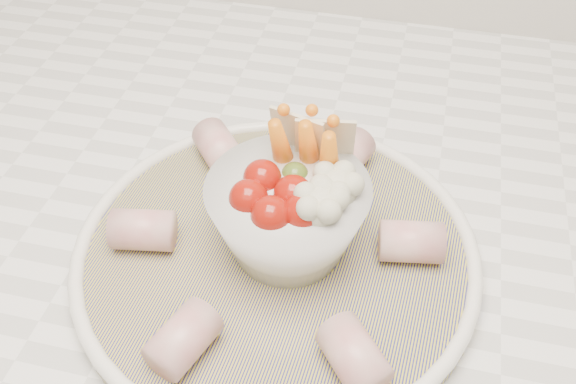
# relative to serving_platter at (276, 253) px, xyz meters

# --- Properties ---
(serving_platter) EXTENTS (0.35, 0.35, 0.02)m
(serving_platter) POSITION_rel_serving_platter_xyz_m (0.00, 0.00, 0.00)
(serving_platter) COLOR navy
(serving_platter) RESTS_ON kitchen_counter
(veggie_bowl) EXTENTS (0.13, 0.13, 0.11)m
(veggie_bowl) POSITION_rel_serving_platter_xyz_m (0.01, 0.01, 0.04)
(veggie_bowl) COLOR white
(veggie_bowl) RESTS_ON serving_platter
(cured_meat_rolls) EXTENTS (0.26, 0.27, 0.03)m
(cured_meat_rolls) POSITION_rel_serving_platter_xyz_m (-0.00, 0.00, 0.02)
(cured_meat_rolls) COLOR #B95459
(cured_meat_rolls) RESTS_ON serving_platter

